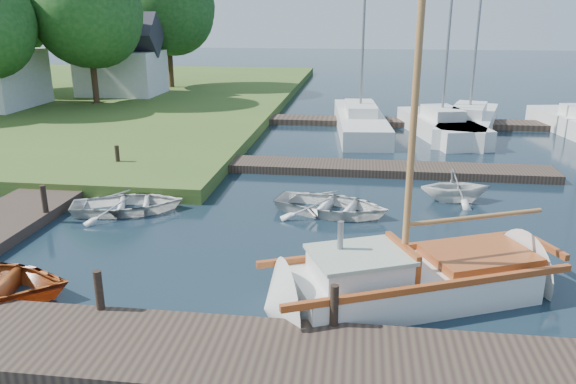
# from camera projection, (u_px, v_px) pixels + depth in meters

# --- Properties ---
(ground) EXTENTS (160.00, 160.00, 0.00)m
(ground) POSITION_uv_depth(u_px,v_px,m) (288.00, 234.00, 15.29)
(ground) COLOR black
(ground) RESTS_ON ground
(near_dock) EXTENTS (18.00, 2.20, 0.30)m
(near_dock) POSITION_uv_depth(u_px,v_px,m) (243.00, 357.00, 9.58)
(near_dock) COLOR #30241F
(near_dock) RESTS_ON ground
(left_dock) EXTENTS (2.20, 18.00, 0.30)m
(left_dock) POSITION_uv_depth(u_px,v_px,m) (51.00, 194.00, 18.12)
(left_dock) COLOR #30241F
(left_dock) RESTS_ON ground
(far_dock) EXTENTS (14.00, 1.60, 0.30)m
(far_dock) POSITION_uv_depth(u_px,v_px,m) (363.00, 168.00, 21.13)
(far_dock) COLOR #30241F
(far_dock) RESTS_ON ground
(pontoon) EXTENTS (30.00, 1.60, 0.30)m
(pontoon) POSITION_uv_depth(u_px,v_px,m) (519.00, 125.00, 29.11)
(pontoon) COLOR #30241F
(pontoon) RESTS_ON ground
(mooring_post_1) EXTENTS (0.16, 0.16, 0.80)m
(mooring_post_1) POSITION_uv_depth(u_px,v_px,m) (99.00, 290.00, 10.73)
(mooring_post_1) COLOR black
(mooring_post_1) RESTS_ON near_dock
(mooring_post_2) EXTENTS (0.16, 0.16, 0.80)m
(mooring_post_2) POSITION_uv_depth(u_px,v_px,m) (334.00, 305.00, 10.17)
(mooring_post_2) COLOR black
(mooring_post_2) RESTS_ON near_dock
(mooring_post_4) EXTENTS (0.16, 0.16, 0.80)m
(mooring_post_4) POSITION_uv_depth(u_px,v_px,m) (44.00, 199.00, 15.94)
(mooring_post_4) COLOR black
(mooring_post_4) RESTS_ON left_dock
(mooring_post_5) EXTENTS (0.16, 0.16, 0.80)m
(mooring_post_5) POSITION_uv_depth(u_px,v_px,m) (117.00, 156.00, 20.66)
(mooring_post_5) COLOR black
(mooring_post_5) RESTS_ON left_dock
(sailboat) EXTENTS (7.34, 4.63, 9.83)m
(sailboat) POSITION_uv_depth(u_px,v_px,m) (418.00, 282.00, 11.80)
(sailboat) COLOR silver
(sailboat) RESTS_ON ground
(tender_a) EXTENTS (3.84, 3.24, 0.68)m
(tender_a) POSITION_uv_depth(u_px,v_px,m) (128.00, 201.00, 16.89)
(tender_a) COLOR silver
(tender_a) RESTS_ON ground
(tender_c) EXTENTS (3.95, 3.25, 0.71)m
(tender_c) POSITION_uv_depth(u_px,v_px,m) (332.00, 202.00, 16.74)
(tender_c) COLOR silver
(tender_c) RESTS_ON ground
(tender_d) EXTENTS (2.48, 2.22, 1.16)m
(tender_d) POSITION_uv_depth(u_px,v_px,m) (456.00, 183.00, 17.78)
(tender_d) COLOR silver
(tender_d) RESTS_ON ground
(marina_boat_1) EXTENTS (3.02, 9.44, 9.70)m
(marina_boat_1) POSITION_uv_depth(u_px,v_px,m) (360.00, 120.00, 28.27)
(marina_boat_1) COLOR silver
(marina_boat_1) RESTS_ON ground
(marina_boat_2) EXTENTS (3.84, 7.25, 10.58)m
(marina_boat_2) POSITION_uv_depth(u_px,v_px,m) (441.00, 125.00, 27.07)
(marina_boat_2) COLOR silver
(marina_boat_2) RESTS_ON ground
(marina_boat_3) EXTENTS (4.42, 8.87, 12.12)m
(marina_boat_3) POSITION_uv_depth(u_px,v_px,m) (469.00, 121.00, 27.81)
(marina_boat_3) COLOR silver
(marina_boat_3) RESTS_ON ground
(house_c) EXTENTS (5.25, 4.00, 5.28)m
(house_c) POSITION_uv_depth(u_px,v_px,m) (121.00, 62.00, 36.99)
(house_c) COLOR white
(house_c) RESTS_ON shore
(tree_3) EXTENTS (6.41, 6.38, 8.74)m
(tree_3) POSITION_uv_depth(u_px,v_px,m) (88.00, 11.00, 32.27)
(tree_3) COLOR #332114
(tree_3) RESTS_ON shore
(tree_4) EXTENTS (7.01, 7.01, 9.66)m
(tree_4) POSITION_uv_depth(u_px,v_px,m) (0.00, 2.00, 36.86)
(tree_4) COLOR #332114
(tree_4) RESTS_ON shore
(tree_7) EXTENTS (6.83, 6.83, 9.38)m
(tree_7) POSITION_uv_depth(u_px,v_px,m) (167.00, 5.00, 39.45)
(tree_7) COLOR #332114
(tree_7) RESTS_ON shore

